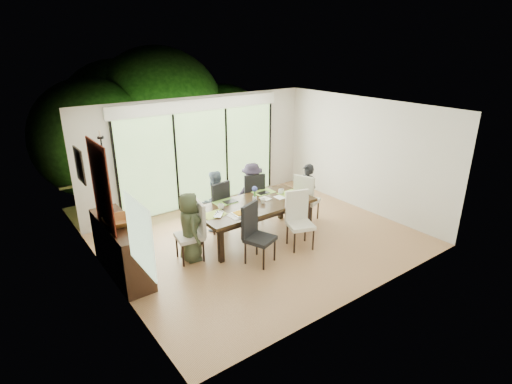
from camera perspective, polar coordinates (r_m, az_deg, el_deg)
floor at (r=8.38m, az=1.02°, el=-6.93°), size 6.00×5.00×0.01m
ceiling at (r=7.52m, az=1.16°, el=11.69°), size 6.00×5.00×0.01m
wall_back at (r=9.87m, az=-7.85°, el=5.64°), size 6.00×0.02×2.70m
wall_front at (r=6.19m, az=15.39°, el=-4.24°), size 6.00×0.02×2.70m
wall_left at (r=6.59m, az=-20.23°, el=-3.27°), size 0.02×5.00×2.70m
wall_right at (r=9.89m, az=15.12°, el=5.15°), size 0.02×5.00×2.70m
glass_doors at (r=9.88m, az=-7.70°, el=4.76°), size 4.20×0.02×2.30m
blinds_header at (r=9.60m, az=-8.04°, el=12.23°), size 4.40×0.06×0.28m
mullion_a at (r=9.10m, az=-19.29°, el=2.36°), size 0.05×0.04×2.30m
mullion_b at (r=9.57m, az=-11.33°, el=4.01°), size 0.05×0.04×2.30m
mullion_c at (r=10.21m, az=-4.23°, el=5.41°), size 0.05×0.04×2.30m
mullion_d at (r=10.99m, az=1.98°, el=6.57°), size 0.05×0.04×2.30m
side_window at (r=5.48m, az=-16.27°, el=-5.96°), size 0.02×0.90×1.00m
deck at (r=11.06m, az=-9.74°, el=-0.44°), size 6.00×1.80×0.10m
rail_top at (r=11.55m, az=-11.74°, el=3.49°), size 6.00×0.08×0.06m
foliage_left at (r=11.68m, az=-22.25°, el=7.10°), size 3.20×3.20×3.20m
foliage_mid at (r=12.85m, az=-13.63°, el=10.82°), size 4.00×4.00×4.00m
foliage_right at (r=13.06m, az=-4.67°, el=9.06°), size 2.80×2.80×2.80m
foliage_far at (r=13.19m, az=-18.82°, el=9.75°), size 3.60×3.60×3.60m
table_top at (r=8.17m, az=-0.27°, el=-1.84°), size 2.50×1.14×0.06m
table_apron at (r=8.21m, az=-0.27°, el=-2.44°), size 2.29×0.94×0.10m
table_leg_fl at (r=7.48m, az=-5.04°, el=-7.51°), size 0.09×0.09×0.72m
table_leg_fr at (r=8.67m, az=7.21°, el=-3.46°), size 0.09×0.09×0.72m
table_leg_bl at (r=8.15m, az=-8.24°, el=-5.15°), size 0.09×0.09×0.72m
table_leg_br at (r=9.25m, az=3.57°, el=-1.72°), size 0.09×0.09×0.72m
chair_left_end at (r=7.54m, az=-9.55°, el=-5.66°), size 0.55×0.55×1.14m
chair_right_end at (r=9.14m, az=7.35°, el=-0.71°), size 0.63×0.63×1.14m
chair_far_left at (r=8.67m, az=-5.99°, el=-1.85°), size 0.56×0.56×1.14m
chair_far_right at (r=9.18m, az=-0.63°, el=-0.44°), size 0.61×0.61×1.14m
chair_near_left at (r=7.34m, az=0.60°, el=-6.10°), size 0.62×0.62×1.14m
chair_near_right at (r=7.92m, az=6.40°, el=-4.13°), size 0.61×0.61×1.14m
person_left_end at (r=7.50m, az=-9.46°, el=-4.94°), size 0.52×0.70×1.34m
person_right_end at (r=9.09m, az=7.28°, el=-0.15°), size 0.42×0.64×1.34m
person_far_left at (r=8.62m, az=-5.95°, el=-1.29°), size 0.70×0.54×1.34m
person_far_right at (r=9.13m, az=-0.56°, el=0.10°), size 0.70×0.54×1.34m
placemat_left at (r=7.68m, az=-6.00°, el=-3.21°), size 0.46×0.33×0.01m
placemat_right at (r=8.72m, az=4.78°, el=-0.20°), size 0.46×0.33×0.01m
placemat_far_l at (r=8.24m, az=-4.44°, el=-1.47°), size 0.46×0.33×0.01m
placemat_far_r at (r=8.77m, az=1.09°, el=-0.01°), size 0.46×0.33×0.01m
placemat_paper at (r=7.64m, az=-2.27°, el=-3.23°), size 0.46×0.33×0.01m
tablet_far_l at (r=8.24m, az=-3.67°, el=-1.36°), size 0.27×0.19×0.01m
tablet_far_r at (r=8.70m, az=1.03°, el=-0.12°), size 0.25×0.18×0.01m
papers at (r=8.53m, az=3.73°, el=-0.66°), size 0.31×0.23×0.00m
platter_base at (r=7.64m, az=-2.27°, el=-3.13°), size 0.27×0.27×0.02m
platter_snacks at (r=7.63m, az=-2.27°, el=-3.00°), size 0.21×0.21×0.01m
vase at (r=8.20m, az=-0.19°, el=-1.05°), size 0.08×0.08×0.12m
hyacinth_stems at (r=8.16m, az=-0.19°, el=-0.23°), size 0.04×0.04×0.17m
hyacinth_blooms at (r=8.12m, az=-0.19°, el=0.45°), size 0.11×0.11×0.11m
laptop at (r=7.65m, az=-4.98°, el=-3.21°), size 0.39×0.40×0.03m
cup_a at (r=7.90m, az=-5.02°, el=-2.11°), size 0.18×0.18×0.10m
cup_b at (r=8.15m, az=1.00°, el=-1.30°), size 0.15×0.15×0.10m
cup_c at (r=8.68m, az=3.61°, el=0.07°), size 0.16×0.16×0.10m
book at (r=8.33m, az=0.92°, el=-1.08°), size 0.19×0.25×0.02m
sideboard at (r=7.41m, az=-18.65°, el=-7.65°), size 0.50×1.77×1.00m
bowl at (r=7.08m, az=-18.90°, el=-3.96°), size 0.53×0.53×0.13m
candlestick_base at (r=7.50m, az=-19.96°, el=-3.06°), size 0.11×0.11×0.04m
candlestick_shaft at (r=7.26m, az=-20.63°, el=2.00°), size 0.03×0.03×1.39m
candlestick_pan at (r=7.09m, az=-21.33°, el=7.26°), size 0.11×0.11×0.03m
candle at (r=7.07m, az=-21.40°, el=7.78°), size 0.04×0.04×0.11m
tapestry at (r=6.83m, az=-21.26°, el=0.62°), size 0.02×1.00×1.50m
art_frame at (r=8.03m, az=-23.92°, el=3.50°), size 0.03×0.55×0.65m
art_canvas at (r=8.04m, az=-23.78°, el=3.53°), size 0.01×0.45×0.55m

